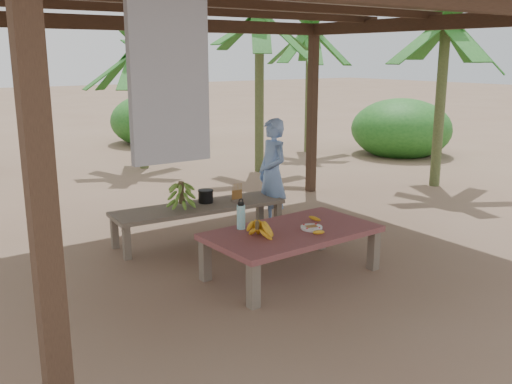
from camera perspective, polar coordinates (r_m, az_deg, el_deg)
ground at (r=6.55m, az=-0.37°, el=-6.95°), size 80.00×80.00×0.00m
pavilion at (r=6.14m, az=-0.44°, el=18.06°), size 6.60×5.60×2.95m
work_table at (r=6.05m, az=3.61°, el=-4.39°), size 1.84×1.07×0.50m
bench at (r=7.22m, az=-5.68°, el=-1.78°), size 2.24×0.75×0.45m
ripe_banana_bunch at (r=5.72m, az=0.12°, el=-3.74°), size 0.38×0.35×0.19m
plate at (r=6.06m, az=5.57°, el=-3.58°), size 0.23×0.23×0.04m
loose_banana_front at (r=5.90m, az=6.29°, el=-4.02°), size 0.17×0.06×0.04m
loose_banana_side at (r=6.39m, az=5.89°, el=-2.65°), size 0.10×0.16×0.04m
water_flask at (r=6.02m, az=-1.51°, el=-2.42°), size 0.09×0.09×0.33m
green_banana_stalk at (r=7.07m, az=-7.48°, el=-0.22°), size 0.33×0.33×0.35m
cooking_pot at (r=7.33m, az=-5.06°, el=-0.45°), size 0.19×0.19×0.16m
skewer_rack at (r=7.36m, az=-1.92°, el=-0.02°), size 0.19×0.09×0.24m
woman at (r=7.68m, az=1.65°, el=1.86°), size 0.41×0.58×1.48m
banana_plant_ne at (r=11.37m, az=0.34°, el=15.99°), size 1.80×1.80×3.28m
banana_plant_n at (r=11.93m, az=-11.57°, el=12.61°), size 1.80×1.80×2.64m
banana_plant_e at (r=10.56m, az=18.40°, el=14.58°), size 1.80×1.80×3.10m
banana_plant_far at (r=13.84m, az=5.42°, el=14.76°), size 1.80×1.80×3.10m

